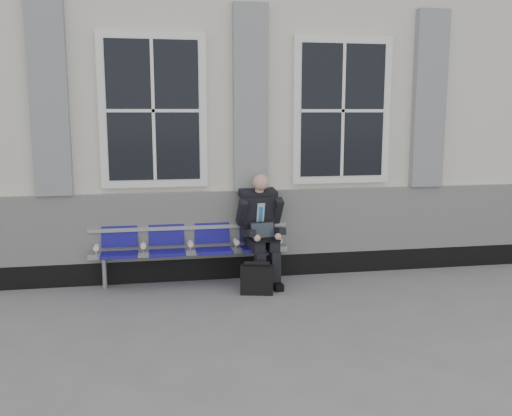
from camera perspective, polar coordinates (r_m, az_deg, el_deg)
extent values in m
plane|color=slate|center=(6.75, 9.27, -9.87)|extent=(70.00, 70.00, 0.00)
cube|color=beige|center=(9.74, 2.63, 8.79)|extent=(14.00, 4.00, 4.20)
cube|color=black|center=(8.05, 5.79, -5.48)|extent=(14.00, 0.10, 0.30)
cube|color=silver|center=(7.90, 5.88, -1.29)|extent=(14.00, 0.08, 0.90)
cube|color=gray|center=(7.53, -19.99, 10.28)|extent=(0.45, 0.14, 2.40)
cube|color=gray|center=(7.54, -0.56, 10.84)|extent=(0.45, 0.14, 2.40)
cube|color=gray|center=(8.34, 16.92, 10.32)|extent=(0.45, 0.14, 2.40)
cube|color=white|center=(7.45, -10.24, 9.55)|extent=(1.35, 0.10, 1.95)
cube|color=black|center=(7.40, -10.24, 9.55)|extent=(1.15, 0.02, 1.75)
cube|color=white|center=(7.87, 8.56, 9.59)|extent=(1.35, 0.10, 1.95)
cube|color=black|center=(7.82, 8.67, 9.59)|extent=(1.15, 0.02, 1.75)
cube|color=#9EA0A3|center=(7.52, -6.58, -4.44)|extent=(2.60, 0.07, 0.07)
cube|color=#9EA0A3|center=(7.57, -6.69, -1.94)|extent=(2.60, 0.05, 0.05)
cylinder|color=#9EA0A3|center=(7.59, -14.91, -6.33)|extent=(0.06, 0.06, 0.39)
cylinder|color=#9EA0A3|center=(7.73, 1.66, -5.73)|extent=(0.06, 0.06, 0.39)
cube|color=#100A77|center=(7.44, -13.50, -4.57)|extent=(0.46, 0.42, 0.07)
cube|color=#100A77|center=(7.58, -13.50, -2.28)|extent=(0.46, 0.10, 0.40)
cube|color=#100A77|center=(7.43, -8.86, -4.44)|extent=(0.46, 0.42, 0.07)
cube|color=#100A77|center=(7.57, -8.96, -2.15)|extent=(0.46, 0.10, 0.40)
cube|color=#100A77|center=(7.46, -4.24, -4.28)|extent=(0.46, 0.42, 0.07)
cube|color=#100A77|center=(7.61, -4.44, -2.00)|extent=(0.46, 0.10, 0.40)
cube|color=#100A77|center=(7.55, 0.30, -4.09)|extent=(0.46, 0.42, 0.07)
cube|color=#100A77|center=(7.69, 0.02, -1.85)|extent=(0.46, 0.10, 0.40)
cylinder|color=white|center=(7.46, -15.67, -3.82)|extent=(0.07, 0.12, 0.07)
cylinder|color=white|center=(7.43, -11.20, -3.70)|extent=(0.07, 0.12, 0.07)
cylinder|color=white|center=(7.44, -6.58, -3.56)|extent=(0.07, 0.12, 0.07)
cylinder|color=white|center=(7.51, -1.99, -3.39)|extent=(0.07, 0.12, 0.07)
cylinder|color=white|center=(7.61, 2.34, -3.21)|extent=(0.07, 0.12, 0.07)
cube|color=black|center=(7.28, 0.57, -7.92)|extent=(0.14, 0.27, 0.09)
cube|color=black|center=(7.34, 2.07, -7.77)|extent=(0.14, 0.27, 0.09)
cube|color=black|center=(7.28, 0.42, -6.28)|extent=(0.14, 0.14, 0.47)
cube|color=black|center=(7.34, 1.91, -6.15)|extent=(0.14, 0.14, 0.47)
cube|color=black|center=(7.41, -0.11, -3.64)|extent=(0.20, 0.47, 0.14)
cube|color=black|center=(7.47, 1.35, -3.53)|extent=(0.20, 0.47, 0.14)
cube|color=black|center=(7.56, 0.15, -0.82)|extent=(0.46, 0.39, 0.63)
cube|color=#A9C2DE|center=(7.44, 0.43, -0.82)|extent=(0.11, 0.11, 0.36)
cube|color=teal|center=(7.43, 0.46, -0.99)|extent=(0.05, 0.08, 0.30)
cube|color=black|center=(7.48, 0.22, 1.41)|extent=(0.51, 0.30, 0.14)
cylinder|color=tan|center=(7.42, 0.34, 1.89)|extent=(0.11, 0.11, 0.10)
sphere|color=tan|center=(7.35, 0.49, 2.61)|extent=(0.21, 0.21, 0.21)
cube|color=black|center=(7.38, -1.39, -0.44)|extent=(0.14, 0.30, 0.37)
cube|color=black|center=(7.53, 2.12, -0.24)|extent=(0.14, 0.30, 0.37)
cube|color=black|center=(7.27, -0.67, -2.53)|extent=(0.13, 0.32, 0.14)
cube|color=black|center=(7.39, 2.30, -2.32)|extent=(0.13, 0.32, 0.14)
sphere|color=tan|center=(7.16, 0.12, -3.03)|extent=(0.09, 0.09, 0.09)
sphere|color=tan|center=(7.25, 2.23, -2.88)|extent=(0.09, 0.09, 0.09)
cube|color=black|center=(7.29, 0.98, -3.21)|extent=(0.36, 0.27, 0.02)
cube|color=black|center=(7.37, 0.69, -2.23)|extent=(0.34, 0.13, 0.21)
cube|color=black|center=(7.37, 0.71, -2.24)|extent=(0.31, 0.11, 0.18)
cube|color=black|center=(7.12, 0.09, -7.18)|extent=(0.43, 0.26, 0.36)
cylinder|color=black|center=(7.07, 0.09, -5.62)|extent=(0.32, 0.14, 0.06)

